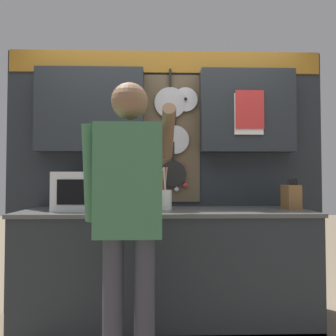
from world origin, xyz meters
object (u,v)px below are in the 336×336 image
at_px(microwave, 87,191).
at_px(knife_block, 291,197).
at_px(utensil_crock, 165,198).
at_px(person, 129,203).

xyz_separation_m(microwave, knife_block, (1.65, 0.00, -0.05)).
height_order(microwave, knife_block, microwave).
height_order(microwave, utensil_crock, utensil_crock).
xyz_separation_m(microwave, utensil_crock, (0.62, 0.00, -0.05)).
bearing_deg(person, utensil_crock, 72.15).
bearing_deg(knife_block, person, -151.74).
bearing_deg(microwave, person, -58.71).
xyz_separation_m(knife_block, utensil_crock, (-1.03, -0.00, -0.01)).
distance_m(knife_block, utensil_crock, 1.03).
relative_size(microwave, knife_block, 1.75).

